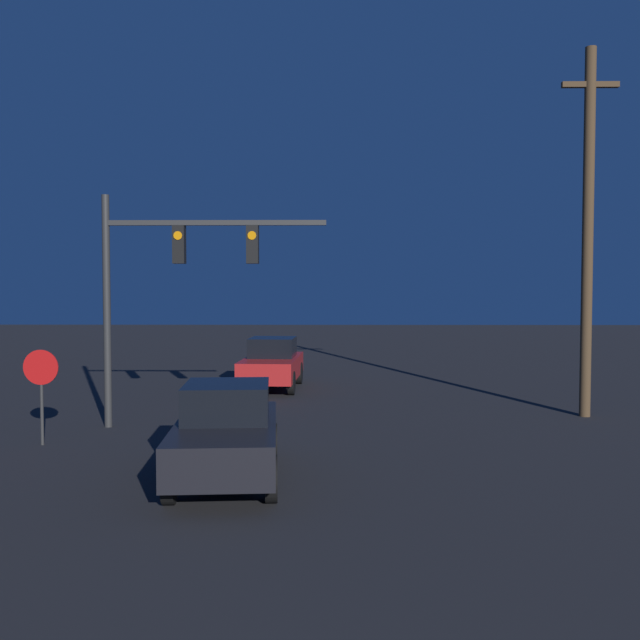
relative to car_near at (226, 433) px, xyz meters
name	(u,v)px	position (x,y,z in m)	size (l,w,h in m)	color
car_near	(226,433)	(0.00, 0.00, 0.00)	(2.01, 4.23, 1.67)	black
car_far	(272,363)	(-0.10, 11.09, 0.00)	(1.93, 4.20, 1.67)	#B21E1E
traffic_signal_mast	(167,271)	(-2.07, 4.64, 2.90)	(5.30, 0.30, 5.52)	#2D2D2D
stop_sign	(41,379)	(-4.31, 2.69, 0.58)	(0.74, 0.07, 2.03)	#2D2D2D
utility_pole	(588,228)	(8.40, 6.19, 4.01)	(1.44, 0.28, 9.41)	#4C3823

